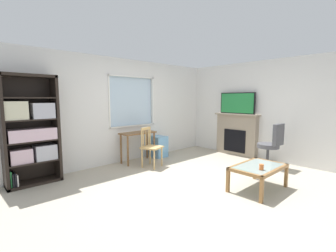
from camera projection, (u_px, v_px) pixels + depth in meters
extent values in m
cube|color=#B2A893|center=(196.00, 186.00, 4.20)|extent=(6.33, 5.69, 0.02)
cube|color=silver|center=(125.00, 144.00, 5.86)|extent=(5.33, 0.12, 0.85)
cube|color=silver|center=(123.00, 67.00, 5.64)|extent=(5.33, 0.12, 0.40)
cube|color=silver|center=(57.00, 102.00, 4.69)|extent=(2.23, 0.12, 1.25)
cube|color=silver|center=(175.00, 101.00, 6.93)|extent=(1.81, 0.12, 1.25)
cube|color=silver|center=(131.00, 101.00, 5.88)|extent=(1.30, 0.02, 1.25)
cube|color=white|center=(133.00, 126.00, 5.91)|extent=(1.36, 0.06, 0.03)
cube|color=white|center=(132.00, 77.00, 5.76)|extent=(1.36, 0.06, 0.03)
cube|color=white|center=(109.00, 102.00, 5.40)|extent=(0.03, 0.06, 1.25)
cube|color=white|center=(152.00, 101.00, 6.27)|extent=(0.03, 0.06, 1.25)
cube|color=silver|center=(267.00, 111.00, 5.90)|extent=(0.12, 4.89, 2.50)
cube|color=black|center=(2.00, 133.00, 3.90)|extent=(0.05, 0.38, 1.98)
cube|color=black|center=(56.00, 128.00, 4.48)|extent=(0.05, 0.38, 1.98)
cube|color=black|center=(27.00, 76.00, 4.07)|extent=(0.90, 0.38, 0.05)
cube|color=black|center=(35.00, 182.00, 4.30)|extent=(0.90, 0.38, 0.05)
cube|color=black|center=(29.00, 129.00, 4.32)|extent=(0.90, 0.02, 1.98)
cube|color=black|center=(33.00, 162.00, 4.26)|extent=(0.85, 0.36, 0.02)
cube|color=black|center=(32.00, 141.00, 4.21)|extent=(0.85, 0.36, 0.02)
cube|color=black|center=(30.00, 120.00, 4.17)|extent=(0.85, 0.36, 0.02)
cube|color=black|center=(29.00, 98.00, 4.12)|extent=(0.85, 0.36, 0.02)
cube|color=beige|center=(21.00, 156.00, 4.11)|extent=(0.34, 0.27, 0.25)
cube|color=#B2B2BC|center=(45.00, 152.00, 4.37)|extent=(0.36, 0.30, 0.28)
cube|color=beige|center=(32.00, 134.00, 4.20)|extent=(0.76, 0.33, 0.21)
cube|color=beige|center=(15.00, 111.00, 3.99)|extent=(0.35, 0.30, 0.32)
cube|color=#B2B2BC|center=(42.00, 111.00, 4.27)|extent=(0.36, 0.33, 0.28)
cube|color=green|center=(10.00, 178.00, 4.02)|extent=(0.02, 0.23, 0.28)
cube|color=black|center=(12.00, 179.00, 4.04)|extent=(0.02, 0.27, 0.23)
cube|color=black|center=(14.00, 179.00, 4.06)|extent=(0.02, 0.26, 0.24)
cube|color=white|center=(16.00, 179.00, 4.08)|extent=(0.02, 0.27, 0.20)
cube|color=brown|center=(138.00, 133.00, 5.68)|extent=(0.88, 0.39, 0.03)
cylinder|color=brown|center=(128.00, 151.00, 5.35)|extent=(0.04, 0.04, 0.71)
cylinder|color=brown|center=(154.00, 146.00, 5.88)|extent=(0.04, 0.04, 0.71)
cylinder|color=brown|center=(121.00, 149.00, 5.56)|extent=(0.04, 0.04, 0.71)
cylinder|color=brown|center=(147.00, 145.00, 6.09)|extent=(0.04, 0.04, 0.71)
cube|color=tan|center=(152.00, 147.00, 5.30)|extent=(0.53, 0.52, 0.04)
cylinder|color=tan|center=(154.00, 160.00, 5.11)|extent=(0.04, 0.04, 0.43)
cylinder|color=tan|center=(162.00, 157.00, 5.41)|extent=(0.04, 0.04, 0.43)
cylinder|color=tan|center=(142.00, 158.00, 5.26)|extent=(0.04, 0.04, 0.43)
cylinder|color=tan|center=(150.00, 155.00, 5.55)|extent=(0.04, 0.04, 0.43)
cylinder|color=tan|center=(142.00, 138.00, 5.20)|extent=(0.04, 0.04, 0.45)
cylinder|color=tan|center=(150.00, 136.00, 5.50)|extent=(0.04, 0.04, 0.45)
cube|color=tan|center=(146.00, 129.00, 5.33)|extent=(0.35, 0.15, 0.06)
cylinder|color=tan|center=(143.00, 139.00, 5.26)|extent=(0.02, 0.02, 0.35)
cylinder|color=tan|center=(146.00, 138.00, 5.35)|extent=(0.02, 0.02, 0.35)
cylinder|color=tan|center=(148.00, 138.00, 5.45)|extent=(0.02, 0.02, 0.35)
cube|color=#72ADDB|center=(159.00, 146.00, 6.24)|extent=(0.35, 0.40, 0.56)
cube|color=gray|center=(236.00, 135.00, 6.42)|extent=(0.18, 1.17, 1.10)
cube|color=black|center=(234.00, 141.00, 6.38)|extent=(0.03, 0.64, 0.61)
cube|color=gray|center=(237.00, 114.00, 6.34)|extent=(0.26, 1.27, 0.04)
cube|color=black|center=(237.00, 103.00, 6.31)|extent=(0.05, 1.01, 0.57)
cube|color=#237F3D|center=(237.00, 103.00, 6.29)|extent=(0.01, 0.96, 0.52)
cylinder|color=#4C4C51|center=(268.00, 146.00, 5.33)|extent=(0.48, 0.48, 0.09)
cube|color=#4C4C51|center=(278.00, 135.00, 5.13)|extent=(0.40, 0.09, 0.48)
cylinder|color=#38383D|center=(268.00, 156.00, 5.36)|extent=(0.06, 0.06, 0.42)
cube|color=#38383D|center=(264.00, 166.00, 5.29)|extent=(0.28, 0.05, 0.03)
cylinder|color=#38383D|center=(261.00, 167.00, 5.20)|extent=(0.05, 0.05, 0.05)
cube|color=#38383D|center=(272.00, 167.00, 5.26)|extent=(0.13, 0.28, 0.03)
cylinder|color=#38383D|center=(277.00, 168.00, 5.13)|extent=(0.05, 0.05, 0.05)
cube|color=#38383D|center=(273.00, 165.00, 5.40)|extent=(0.24, 0.20, 0.03)
cylinder|color=#38383D|center=(279.00, 165.00, 5.41)|extent=(0.05, 0.05, 0.05)
cube|color=#38383D|center=(266.00, 163.00, 5.52)|extent=(0.25, 0.19, 0.03)
cylinder|color=#38383D|center=(265.00, 162.00, 5.66)|extent=(0.05, 0.05, 0.05)
cube|color=#38383D|center=(261.00, 164.00, 5.46)|extent=(0.11, 0.28, 0.03)
cylinder|color=#38383D|center=(254.00, 163.00, 5.53)|extent=(0.05, 0.05, 0.05)
cube|color=#8C9E99|center=(258.00, 166.00, 3.97)|extent=(0.89, 0.53, 0.02)
cube|color=olive|center=(276.00, 171.00, 3.77)|extent=(0.99, 0.05, 0.05)
cube|color=olive|center=(243.00, 164.00, 4.19)|extent=(0.99, 0.05, 0.05)
cube|color=olive|center=(244.00, 173.00, 3.66)|extent=(0.05, 0.63, 0.05)
cube|color=olive|center=(270.00, 162.00, 4.29)|extent=(0.05, 0.63, 0.05)
cube|color=olive|center=(262.00, 191.00, 3.47)|extent=(0.05, 0.05, 0.37)
cube|color=olive|center=(286.00, 177.00, 4.11)|extent=(0.05, 0.05, 0.37)
cube|color=olive|center=(228.00, 181.00, 3.89)|extent=(0.05, 0.05, 0.37)
cube|color=olive|center=(255.00, 170.00, 4.53)|extent=(0.05, 0.05, 0.37)
cylinder|color=orange|center=(261.00, 167.00, 3.75)|extent=(0.07, 0.07, 0.09)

